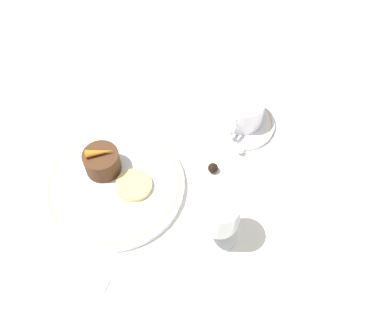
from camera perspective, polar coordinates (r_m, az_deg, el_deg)
name	(u,v)px	position (r m, az deg, el deg)	size (l,w,h in m)	color
ground_plane	(131,175)	(0.86, -7.74, -0.84)	(3.00, 3.00, 0.00)	white
dinner_plate	(114,186)	(0.84, -9.83, -2.23)	(0.26, 0.26, 0.01)	white
saucer	(241,123)	(0.93, 6.23, 5.75)	(0.14, 0.14, 0.01)	white
coffee_cup	(243,111)	(0.90, 6.53, 7.25)	(0.11, 0.08, 0.06)	white
spoon	(230,136)	(0.90, 4.85, 4.08)	(0.08, 0.11, 0.00)	silver
wine_glass	(219,215)	(0.73, 3.49, -6.03)	(0.07, 0.07, 0.11)	silver
fork	(73,272)	(0.79, -14.91, -12.62)	(0.03, 0.17, 0.01)	silver
dessert_cake	(102,162)	(0.84, -11.36, 0.78)	(0.07, 0.07, 0.05)	#4C2D19
carrot_garnish	(99,152)	(0.82, -11.70, 1.96)	(0.04, 0.05, 0.01)	orange
pineapple_slice	(134,185)	(0.83, -7.38, -2.19)	(0.07, 0.07, 0.01)	#EFE075
chocolate_truffle	(213,168)	(0.85, 2.67, 0.00)	(0.02, 0.02, 0.02)	black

